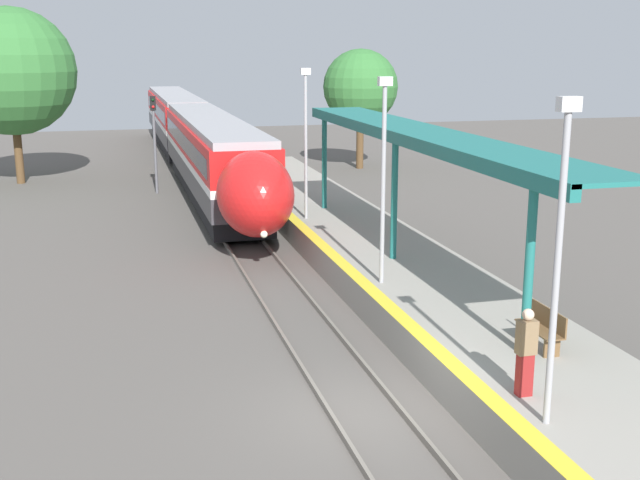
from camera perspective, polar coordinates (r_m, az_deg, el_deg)
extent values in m
plane|color=#56514C|center=(16.66, 3.21, -12.28)|extent=(120.00, 120.00, 0.00)
cube|color=slate|center=(16.44, 0.76, -12.34)|extent=(0.08, 90.00, 0.15)
cube|color=slate|center=(16.85, 5.59, -11.75)|extent=(0.08, 90.00, 0.15)
cube|color=black|center=(38.98, -7.60, 3.70)|extent=(2.38, 18.79, 0.84)
cube|color=#38383D|center=(38.84, -7.64, 4.98)|extent=(2.71, 20.42, 0.92)
cube|color=white|center=(38.75, -7.67, 5.88)|extent=(2.72, 20.42, 0.32)
cube|color=red|center=(38.65, -7.71, 7.14)|extent=(2.71, 20.42, 1.39)
cube|color=black|center=(38.66, -7.71, 7.03)|extent=(2.74, 18.79, 0.77)
cube|color=#9E9EA3|center=(38.56, -7.75, 8.39)|extent=(2.44, 20.42, 0.30)
cylinder|color=black|center=(31.69, -7.18, 1.11)|extent=(0.12, 0.94, 0.94)
cylinder|color=black|center=(31.90, -4.62, 1.26)|extent=(0.12, 0.94, 0.94)
cylinder|color=black|center=(33.82, -7.68, 1.89)|extent=(0.12, 0.94, 0.94)
cylinder|color=black|center=(34.02, -5.27, 2.02)|extent=(0.12, 0.94, 0.94)
cylinder|color=black|center=(44.06, -9.40, 4.55)|extent=(0.12, 0.94, 0.94)
cylinder|color=black|center=(44.22, -7.53, 4.65)|extent=(0.12, 0.94, 0.94)
cylinder|color=black|center=(46.23, -9.66, 4.96)|extent=(0.12, 0.94, 0.94)
cylinder|color=black|center=(46.38, -7.88, 5.05)|extent=(0.12, 0.94, 0.94)
ellipsoid|color=red|center=(27.41, -4.64, 3.28)|extent=(2.60, 4.07, 2.89)
ellipsoid|color=black|center=(26.83, -4.47, 4.09)|extent=(1.90, 2.37, 1.47)
sphere|color=#F9F4CC|center=(26.15, -4.00, 0.41)|extent=(0.24, 0.24, 0.24)
cube|color=black|center=(59.90, -10.20, 7.04)|extent=(2.38, 18.79, 0.84)
cube|color=#38383D|center=(59.81, -10.24, 7.88)|extent=(2.71, 20.42, 0.92)
cube|color=white|center=(59.75, -10.26, 8.47)|extent=(2.72, 20.42, 0.32)
cube|color=red|center=(59.68, -10.30, 9.29)|extent=(2.71, 20.42, 1.39)
cube|color=black|center=(59.69, -10.30, 9.22)|extent=(2.74, 18.79, 0.77)
cube|color=#9E9EA3|center=(59.63, -10.33, 10.10)|extent=(2.44, 20.42, 0.30)
cylinder|color=black|center=(52.51, -10.30, 5.95)|extent=(0.12, 0.94, 0.94)
cylinder|color=black|center=(52.64, -8.73, 6.03)|extent=(0.12, 0.94, 0.94)
cylinder|color=black|center=(54.68, -10.49, 6.24)|extent=(0.12, 0.94, 0.94)
cylinder|color=black|center=(54.81, -8.98, 6.32)|extent=(0.12, 0.94, 0.94)
cylinder|color=black|center=(65.05, -11.22, 7.35)|extent=(0.12, 0.94, 0.94)
cylinder|color=black|center=(65.16, -9.95, 7.42)|extent=(0.12, 0.94, 0.94)
cylinder|color=black|center=(67.24, -11.34, 7.54)|extent=(0.12, 0.94, 0.94)
cylinder|color=black|center=(67.34, -10.11, 7.60)|extent=(0.12, 0.94, 0.94)
cube|color=gray|center=(17.87, 14.74, -9.27)|extent=(4.04, 64.00, 0.92)
cube|color=yellow|center=(16.92, 9.39, -8.63)|extent=(0.40, 64.00, 0.01)
cube|color=brown|center=(17.62, 16.15, -7.36)|extent=(0.36, 0.06, 0.42)
cube|color=brown|center=(18.48, 14.48, -6.27)|extent=(0.36, 0.06, 0.42)
cube|color=brown|center=(17.97, 15.34, -6.13)|extent=(0.44, 1.42, 0.03)
cube|color=brown|center=(17.99, 15.94, -5.35)|extent=(0.04, 1.42, 0.44)
cube|color=maroon|center=(15.59, 14.33, -9.25)|extent=(0.28, 0.20, 0.82)
cube|color=#7F6647|center=(15.32, 14.49, -6.71)|extent=(0.36, 0.22, 0.65)
sphere|color=beige|center=(15.18, 14.59, -5.16)|extent=(0.22, 0.22, 0.22)
cylinder|color=#59595E|center=(41.32, -11.64, 6.13)|extent=(0.14, 0.14, 4.18)
cube|color=black|center=(41.09, -11.80, 9.50)|extent=(0.28, 0.20, 0.70)
sphere|color=black|center=(40.97, -11.80, 9.73)|extent=(0.14, 0.14, 0.14)
sphere|color=red|center=(40.99, -11.78, 9.25)|extent=(0.14, 0.14, 0.14)
cylinder|color=#9E9EA3|center=(13.85, 16.48, -2.37)|extent=(0.12, 0.12, 5.35)
cube|color=silver|center=(13.38, 17.29, 9.22)|extent=(0.36, 0.20, 0.24)
cylinder|color=#9E9EA3|center=(21.64, 4.51, 3.78)|extent=(0.12, 0.12, 5.35)
cube|color=silver|center=(21.34, 4.65, 11.19)|extent=(0.36, 0.20, 0.24)
cylinder|color=#9E9EA3|center=(29.97, -1.02, 6.56)|extent=(0.12, 0.12, 5.35)
cube|color=silver|center=(29.76, -1.04, 11.90)|extent=(0.36, 0.20, 0.24)
cylinder|color=#1E6B66|center=(17.15, 14.63, -2.20)|extent=(0.20, 0.20, 3.62)
cylinder|color=#1E6B66|center=(24.41, 5.30, 2.83)|extent=(0.20, 0.20, 3.62)
cylinder|color=#1E6B66|center=(32.12, 0.31, 5.48)|extent=(0.20, 0.20, 3.62)
cube|color=#1E6B66|center=(24.13, 5.40, 7.29)|extent=(0.24, 19.37, 0.36)
cube|color=#1E6B66|center=(24.44, 7.41, 7.60)|extent=(2.00, 19.37, 0.10)
cylinder|color=brown|center=(46.55, -20.64, 5.80)|extent=(0.44, 0.44, 3.29)
sphere|color=#337033|center=(46.23, -21.10, 11.12)|extent=(6.73, 6.73, 6.73)
cylinder|color=brown|center=(49.16, 2.86, 6.92)|extent=(0.44, 0.44, 3.12)
sphere|color=#337033|center=(48.89, 2.90, 10.83)|extent=(4.49, 4.49, 4.49)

